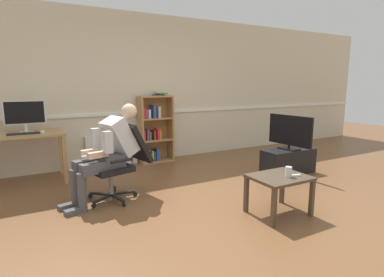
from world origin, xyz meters
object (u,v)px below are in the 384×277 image
at_px(computer_desk, 23,141).
at_px(keyboard, 24,134).
at_px(radiator, 112,150).
at_px(coffee_table, 279,182).
at_px(tv_stand, 288,161).
at_px(tv_screen, 290,132).
at_px(bookshelf, 154,129).
at_px(office_chair, 122,158).
at_px(drinking_glass, 288,172).
at_px(imac_monitor, 25,114).
at_px(computer_mouse, 42,132).
at_px(spare_remote, 294,175).
at_px(person_seated, 108,150).

xyz_separation_m(computer_desk, keyboard, (0.02, -0.14, 0.12)).
height_order(radiator, coffee_table, radiator).
height_order(computer_desk, tv_stand, computer_desk).
bearing_deg(tv_screen, bookshelf, 37.41).
relative_size(office_chair, drinking_glass, 8.44).
height_order(tv_stand, coffee_table, coffee_table).
height_order(computer_desk, office_chair, office_chair).
xyz_separation_m(coffee_table, drinking_glass, (0.06, -0.07, 0.13)).
xyz_separation_m(imac_monitor, coffee_table, (2.43, -2.66, -0.65)).
height_order(computer_mouse, office_chair, office_chair).
relative_size(imac_monitor, spare_remote, 3.70).
relative_size(computer_mouse, spare_remote, 0.67).
xyz_separation_m(tv_stand, spare_remote, (-1.16, -1.19, 0.25)).
relative_size(computer_desk, computer_mouse, 11.14).
distance_m(computer_desk, office_chair, 1.64).
xyz_separation_m(imac_monitor, spare_remote, (2.56, -2.75, -0.57)).
bearing_deg(coffee_table, keyboard, 135.25).
distance_m(computer_mouse, person_seated, 1.32).
bearing_deg(drinking_glass, bookshelf, 97.78).
distance_m(computer_mouse, radiator, 1.32).
bearing_deg(radiator, coffee_table, -69.45).
bearing_deg(coffee_table, office_chair, 135.34).
bearing_deg(tv_screen, drinking_glass, 128.14).
distance_m(computer_desk, bookshelf, 2.16).
height_order(office_chair, spare_remote, office_chair).
bearing_deg(radiator, spare_remote, -67.85).
height_order(person_seated, tv_stand, person_seated).
relative_size(radiator, office_chair, 0.95).
bearing_deg(computer_mouse, office_chair, -52.54).
xyz_separation_m(keyboard, tv_screen, (3.76, -1.34, -0.07)).
distance_m(person_seated, tv_screen, 2.87).
bearing_deg(computer_mouse, imac_monitor, 135.65).
relative_size(computer_desk, person_seated, 0.92).
height_order(radiator, drinking_glass, same).
height_order(drinking_glass, spare_remote, drinking_glass).
xyz_separation_m(office_chair, tv_screen, (2.68, -0.26, 0.17)).
distance_m(computer_desk, imac_monitor, 0.39).
xyz_separation_m(computer_desk, imac_monitor, (0.06, 0.08, 0.38)).
distance_m(tv_stand, drinking_glass, 1.73).
xyz_separation_m(computer_mouse, drinking_glass, (2.28, -2.53, -0.27)).
height_order(imac_monitor, person_seated, imac_monitor).
distance_m(radiator, person_seated, 1.75).
bearing_deg(keyboard, spare_remote, -44.27).
bearing_deg(keyboard, office_chair, -44.87).
distance_m(radiator, spare_remote, 3.31).
height_order(keyboard, coffee_table, keyboard).
distance_m(radiator, tv_stand, 3.05).
bearing_deg(bookshelf, computer_mouse, -167.67).
distance_m(computer_desk, keyboard, 0.19).
bearing_deg(tv_screen, computer_desk, 63.26).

